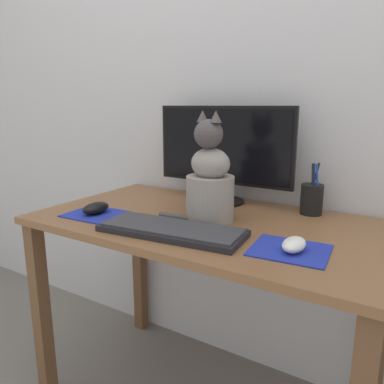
{
  "coord_description": "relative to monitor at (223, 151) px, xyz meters",
  "views": [
    {
      "loc": [
        0.59,
        -1.05,
        1.12
      ],
      "look_at": [
        -0.01,
        -0.09,
        0.86
      ],
      "focal_mm": 35.0,
      "sensor_mm": 36.0,
      "label": 1
    }
  ],
  "objects": [
    {
      "name": "wall_back",
      "position": [
        0.06,
        0.13,
        0.3
      ],
      "size": [
        7.0,
        0.04,
        2.5
      ],
      "color": "silver",
      "rests_on": "ground_plane"
    },
    {
      "name": "desk",
      "position": [
        0.06,
        -0.23,
        -0.32
      ],
      "size": [
        1.17,
        0.65,
        0.74
      ],
      "color": "brown",
      "rests_on": "ground_plane"
    },
    {
      "name": "monitor",
      "position": [
        0.0,
        0.0,
        0.0
      ],
      "size": [
        0.56,
        0.17,
        0.37
      ],
      "color": "black",
      "rests_on": "desk"
    },
    {
      "name": "keyboard",
      "position": [
        0.04,
        -0.41,
        -0.19
      ],
      "size": [
        0.46,
        0.21,
        0.02
      ],
      "rotation": [
        0.0,
        0.0,
        0.1
      ],
      "color": "black",
      "rests_on": "desk"
    },
    {
      "name": "mousepad_left",
      "position": [
        -0.3,
        -0.39,
        -0.2
      ],
      "size": [
        0.2,
        0.18,
        0.0
      ],
      "rotation": [
        0.0,
        0.0,
        0.04
      ],
      "color": "#1E2D9E",
      "rests_on": "desk"
    },
    {
      "name": "mousepad_right",
      "position": [
        0.38,
        -0.36,
        -0.2
      ],
      "size": [
        0.21,
        0.19,
        0.0
      ],
      "rotation": [
        0.0,
        0.0,
        0.08
      ],
      "color": "#1E2D9E",
      "rests_on": "desk"
    },
    {
      "name": "computer_mouse_left",
      "position": [
        -0.3,
        -0.38,
        -0.18
      ],
      "size": [
        0.06,
        0.11,
        0.04
      ],
      "color": "black",
      "rests_on": "mousepad_left"
    },
    {
      "name": "computer_mouse_right",
      "position": [
        0.39,
        -0.36,
        -0.18
      ],
      "size": [
        0.06,
        0.1,
        0.04
      ],
      "color": "white",
      "rests_on": "mousepad_right"
    },
    {
      "name": "cat",
      "position": [
        0.07,
        -0.23,
        -0.07
      ],
      "size": [
        0.25,
        0.19,
        0.36
      ],
      "rotation": [
        0.0,
        0.0,
        -0.21
      ],
      "color": "gray",
      "rests_on": "desk"
    },
    {
      "name": "pen_cup",
      "position": [
        0.34,
        0.02,
        -0.15
      ],
      "size": [
        0.08,
        0.08,
        0.18
      ],
      "color": "black",
      "rests_on": "desk"
    }
  ]
}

